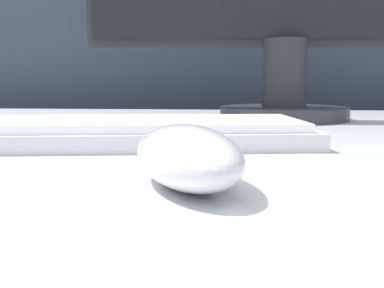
# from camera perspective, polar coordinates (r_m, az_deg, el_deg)

# --- Properties ---
(partition_panel) EXTENTS (5.00, 0.03, 1.10)m
(partition_panel) POSITION_cam_1_polar(r_m,az_deg,el_deg) (1.11, 4.09, -3.97)
(partition_panel) COLOR #333D4C
(partition_panel) RESTS_ON ground_plane
(computer_mouse_near) EXTENTS (0.09, 0.13, 0.04)m
(computer_mouse_near) POSITION_cam_1_polar(r_m,az_deg,el_deg) (0.26, -0.60, -1.48)
(computer_mouse_near) COLOR silver
(computer_mouse_near) RESTS_ON desk
(keyboard) EXTENTS (0.39, 0.19, 0.02)m
(keyboard) POSITION_cam_1_polar(r_m,az_deg,el_deg) (0.45, -9.05, 1.51)
(keyboard) COLOR silver
(keyboard) RESTS_ON desk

